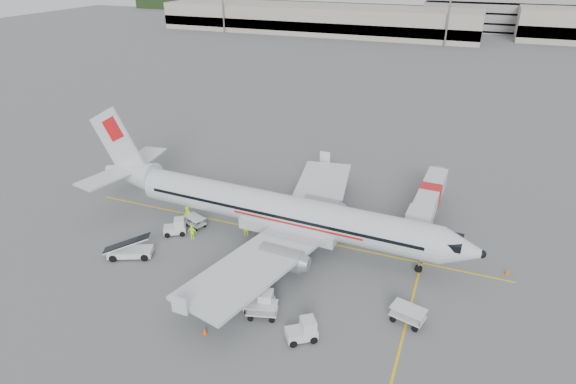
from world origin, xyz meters
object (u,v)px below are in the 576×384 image
aircraft (281,190)px  tug_mid (259,301)px  jet_bridge (429,202)px  belt_loader (129,243)px  tug_aft (175,227)px  tug_fore (301,330)px

aircraft → tug_mid: 11.64m
jet_bridge → belt_loader: bearing=-141.7°
jet_bridge → tug_aft: jet_bridge is taller
aircraft → tug_aft: 11.80m
belt_loader → tug_aft: size_ratio=2.44×
jet_bridge → belt_loader: size_ratio=2.71×
tug_mid → tug_aft: size_ratio=1.08×
aircraft → tug_fore: aircraft is taller
tug_mid → tug_aft: (-12.79, 7.43, -0.07)m
belt_loader → tug_mid: 14.58m
aircraft → tug_aft: size_ratio=18.24×
belt_loader → tug_aft: bearing=48.3°
jet_bridge → tug_mid: bearing=-114.7°
tug_fore → tug_mid: tug_mid is taller
jet_bridge → belt_loader: jet_bridge is taller
tug_fore → tug_mid: (-4.20, 1.79, 0.04)m
aircraft → tug_aft: aircraft is taller
aircraft → jet_bridge: size_ratio=2.76×
belt_loader → tug_mid: (14.36, -2.45, -0.53)m
aircraft → tug_mid: size_ratio=16.84×
belt_loader → tug_fore: (18.56, -4.25, -0.56)m
aircraft → tug_mid: (2.36, -10.44, -4.57)m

